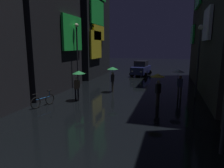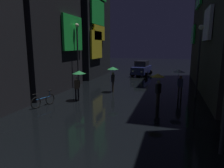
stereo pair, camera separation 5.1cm
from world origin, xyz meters
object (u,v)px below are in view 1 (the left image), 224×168
pedestrian_midstreet_left_green (113,72)px  streetlamp_left_far (77,49)px  bicycle_parked_at_storefront (43,100)px  pedestrian_foreground_right_yellow (158,81)px  streetlamp_right_far (199,53)px  car_distant (141,68)px  pedestrian_midstreet_centre_green (78,77)px  pedestrian_near_crossing_clear (179,76)px

pedestrian_midstreet_left_green → streetlamp_left_far: 4.08m
bicycle_parked_at_storefront → streetlamp_left_far: 6.72m
pedestrian_foreground_right_yellow → streetlamp_right_far: streetlamp_right_far is taller
pedestrian_midstreet_left_green → car_distant: 10.19m
pedestrian_midstreet_left_green → bicycle_parked_at_storefront: bearing=-121.3°
car_distant → streetlamp_right_far: 11.73m
streetlamp_right_far → streetlamp_left_far: bearing=176.1°
pedestrian_midstreet_left_green → streetlamp_right_far: size_ratio=0.40×
bicycle_parked_at_storefront → pedestrian_midstreet_left_green: bearing=58.7°
streetlamp_left_far → pedestrian_midstreet_centre_green: bearing=-63.7°
pedestrian_near_crossing_clear → pedestrian_midstreet_centre_green: size_ratio=1.00×
pedestrian_midstreet_left_green → streetlamp_right_far: streetlamp_right_far is taller
pedestrian_foreground_right_yellow → bicycle_parked_at_storefront: pedestrian_foreground_right_yellow is taller
bicycle_parked_at_storefront → pedestrian_foreground_right_yellow: bearing=16.3°
pedestrian_midstreet_centre_green → car_distant: size_ratio=0.49×
pedestrian_midstreet_left_green → car_distant: pedestrian_midstreet_left_green is taller
pedestrian_midstreet_centre_green → streetlamp_left_far: size_ratio=0.37×
bicycle_parked_at_storefront → streetlamp_right_far: (9.60, 5.22, 2.93)m
pedestrian_midstreet_centre_green → car_distant: pedestrian_midstreet_centre_green is taller
pedestrian_foreground_right_yellow → pedestrian_midstreet_centre_green: size_ratio=1.00×
pedestrian_near_crossing_clear → streetlamp_right_far: 2.17m
pedestrian_midstreet_left_green → car_distant: size_ratio=0.49×
pedestrian_midstreet_left_green → streetlamp_left_far: bearing=167.7°
car_distant → streetlamp_right_far: (5.57, -10.05, 2.39)m
pedestrian_midstreet_centre_green → streetlamp_right_far: bearing=22.7°
pedestrian_near_crossing_clear → pedestrian_foreground_right_yellow: bearing=-117.0°
pedestrian_near_crossing_clear → streetlamp_left_far: (-8.71, 1.25, 1.91)m
car_distant → streetlamp_left_far: streetlamp_left_far is taller
bicycle_parked_at_storefront → streetlamp_left_far: bearing=93.9°
streetlamp_right_far → streetlamp_left_far: streetlamp_left_far is taller
pedestrian_midstreet_centre_green → car_distant: (2.44, 13.40, -0.74)m
pedestrian_foreground_right_yellow → pedestrian_midstreet_centre_green: 5.38m
pedestrian_foreground_right_yellow → bicycle_parked_at_storefront: 7.37m
pedestrian_midstreet_left_green → bicycle_parked_at_storefront: size_ratio=1.20×
pedestrian_near_crossing_clear → bicycle_parked_at_storefront: (-8.31, -4.66, -1.28)m
pedestrian_foreground_right_yellow → bicycle_parked_at_storefront: bearing=-163.7°
pedestrian_midstreet_left_green → pedestrian_near_crossing_clear: same height
streetlamp_right_far → streetlamp_left_far: 10.03m
pedestrian_foreground_right_yellow → pedestrian_near_crossing_clear: 2.94m
pedestrian_near_crossing_clear → car_distant: size_ratio=0.49×
pedestrian_near_crossing_clear → bicycle_parked_at_storefront: size_ratio=1.20×
pedestrian_midstreet_left_green → streetlamp_right_far: 6.68m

